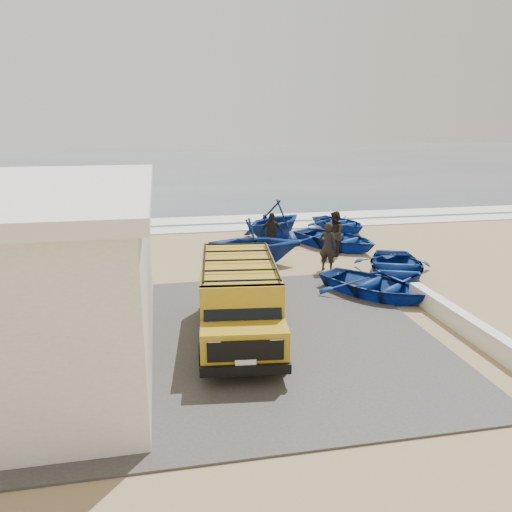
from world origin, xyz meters
TOP-DOWN VIEW (x-y plane):
  - ground at (0.00, 0.00)m, footprint 160.00×160.00m
  - slab at (-2.00, -2.00)m, footprint 12.00×10.00m
  - ocean at (0.00, 56.00)m, footprint 180.00×88.00m
  - surf_line at (0.00, 12.00)m, footprint 180.00×1.60m
  - surf_wash at (0.00, 14.50)m, footprint 180.00×2.20m
  - parapet at (5.00, -3.00)m, footprint 0.35×6.00m
  - van at (-1.18, -1.99)m, footprint 2.52×5.26m
  - boat_near_left at (3.79, 0.47)m, footprint 4.46×4.71m
  - boat_near_right at (5.39, 2.13)m, footprint 4.29×4.99m
  - boat_mid_left at (0.53, 4.82)m, footprint 4.04×3.60m
  - boat_mid_right at (4.75, 6.91)m, footprint 4.85×5.21m
  - boat_far_left at (2.33, 8.90)m, footprint 4.99×4.93m
  - boat_far_right at (6.32, 10.63)m, footprint 3.63×4.19m
  - fisherman_front at (3.22, 3.58)m, footprint 0.84×0.81m
  - fisherman_middle at (4.19, 5.57)m, footprint 1.05×1.17m
  - fisherman_back at (1.64, 6.58)m, footprint 1.10×0.56m

SIDE VIEW (x-z plane):
  - ground at x=0.00m, z-range 0.00..0.00m
  - ocean at x=0.00m, z-range 0.00..0.01m
  - surf_wash at x=0.00m, z-range 0.00..0.04m
  - slab at x=-2.00m, z-range 0.00..0.05m
  - surf_line at x=0.00m, z-range 0.00..0.06m
  - parapet at x=5.00m, z-range 0.00..0.55m
  - boat_far_right at x=6.32m, z-range 0.00..0.73m
  - boat_near_left at x=3.79m, z-range 0.00..0.79m
  - boat_near_right at x=5.39m, z-range 0.00..0.87m
  - boat_mid_right at x=4.75m, z-range 0.00..0.88m
  - fisherman_back at x=1.64m, z-range 0.00..1.81m
  - fisherman_front at x=3.22m, z-range 0.00..1.93m
  - boat_mid_left at x=0.53m, z-range 0.00..1.94m
  - fisherman_middle at x=4.19m, z-range 0.00..1.96m
  - boat_far_left at x=2.33m, z-range 0.00..1.99m
  - van at x=-1.18m, z-range 0.08..2.26m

